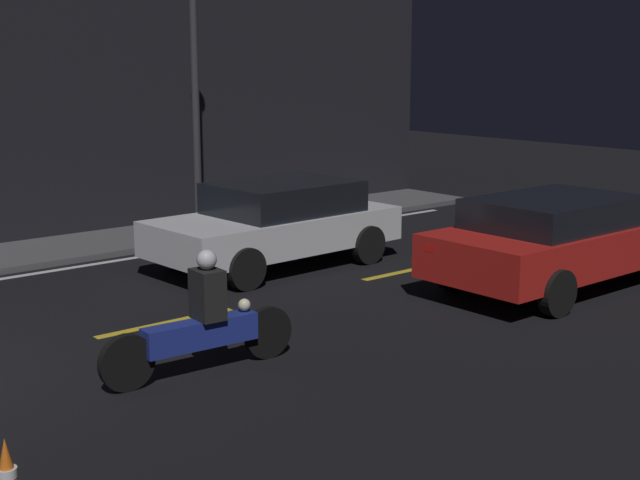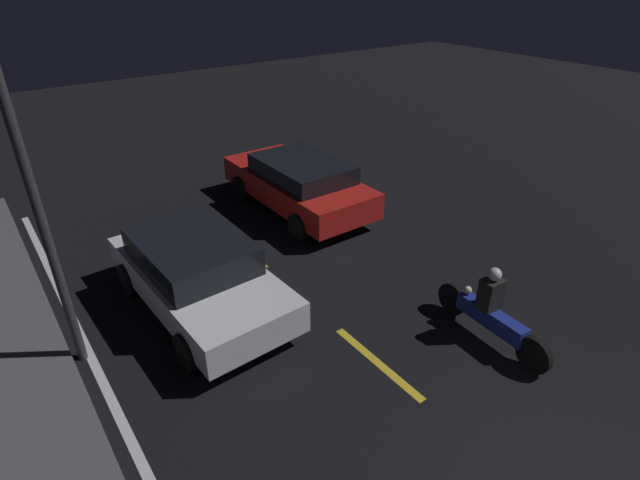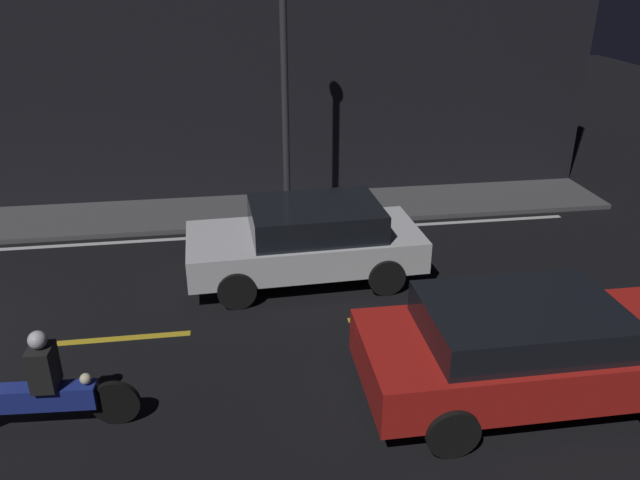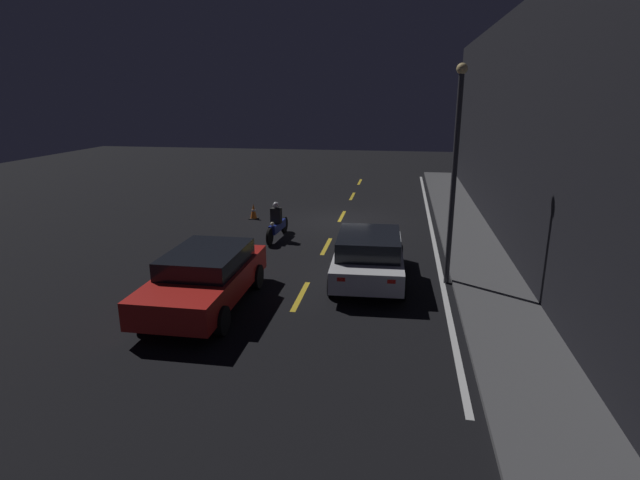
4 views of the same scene
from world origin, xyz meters
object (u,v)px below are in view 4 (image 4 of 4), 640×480
(motorcycle, at_px, (277,224))
(street_lamp, at_px, (455,166))
(sedan_white, at_px, (369,255))
(taxi_red, at_px, (205,277))
(traffic_cone_near, at_px, (254,211))

(motorcycle, height_order, street_lamp, street_lamp)
(sedan_white, bearing_deg, motorcycle, 41.27)
(sedan_white, distance_m, motorcycle, 5.14)
(taxi_red, xyz_separation_m, motorcycle, (-6.11, 0.27, -0.20))
(traffic_cone_near, bearing_deg, street_lamp, 49.25)
(sedan_white, relative_size, traffic_cone_near, 6.54)
(sedan_white, xyz_separation_m, motorcycle, (-3.73, -3.53, -0.19))
(motorcycle, relative_size, street_lamp, 0.41)
(sedan_white, relative_size, street_lamp, 0.73)
(street_lamp, bearing_deg, sedan_white, -86.09)
(street_lamp, bearing_deg, traffic_cone_near, -130.75)
(sedan_white, relative_size, taxi_red, 0.94)
(taxi_red, height_order, motorcycle, taxi_red)
(taxi_red, distance_m, motorcycle, 6.12)
(motorcycle, bearing_deg, traffic_cone_near, -144.70)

